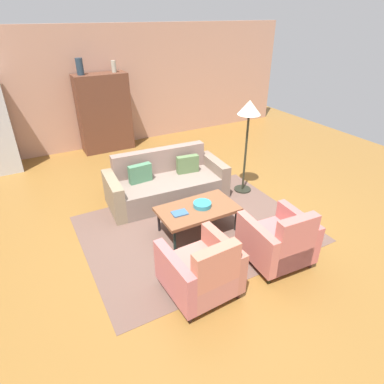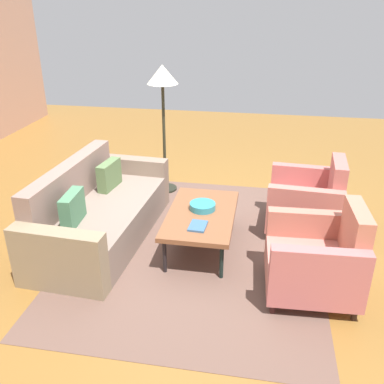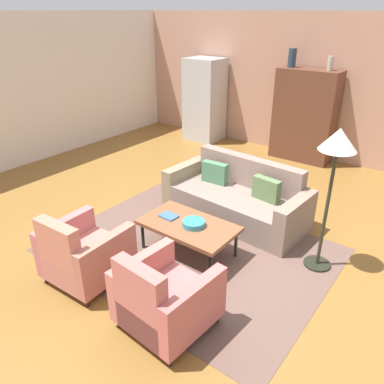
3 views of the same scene
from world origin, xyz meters
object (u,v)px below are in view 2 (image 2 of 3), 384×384
at_px(armchair_right, 310,203).
at_px(fruit_bowl, 203,206).
at_px(book_stack, 198,226).
at_px(armchair_left, 320,261).
at_px(coffee_table, 201,216).
at_px(couch, 96,214).
at_px(floor_lamp, 163,87).

xyz_separation_m(armchair_right, fruit_bowl, (-0.51, 1.17, 0.11)).
bearing_deg(book_stack, armchair_right, -51.85).
bearing_deg(armchair_right, armchair_left, -176.25).
xyz_separation_m(coffee_table, fruit_bowl, (0.08, -0.00, 0.07)).
height_order(couch, book_stack, couch).
height_order(fruit_bowl, floor_lamp, floor_lamp).
height_order(book_stack, floor_lamp, floor_lamp).
height_order(coffee_table, floor_lamp, floor_lamp).
height_order(couch, fruit_bowl, couch).
distance_m(armchair_left, fruit_bowl, 1.35).
height_order(armchair_right, floor_lamp, floor_lamp).
relative_size(armchair_left, armchair_right, 1.00).
bearing_deg(fruit_bowl, armchair_left, -120.21).
xyz_separation_m(fruit_bowl, floor_lamp, (1.34, 0.73, 0.99)).
bearing_deg(book_stack, armchair_left, -103.97).
height_order(armchair_left, book_stack, armchair_left).
bearing_deg(armchair_right, coffee_table, 120.80).
xyz_separation_m(couch, fruit_bowl, (0.08, -1.19, 0.16)).
bearing_deg(couch, armchair_right, 107.61).
height_order(couch, floor_lamp, floor_lamp).
distance_m(armchair_left, book_stack, 1.19).
distance_m(couch, coffee_table, 1.19).
height_order(coffee_table, fruit_bowl, fruit_bowl).
xyz_separation_m(armchair_left, book_stack, (0.29, 1.15, 0.08)).
bearing_deg(couch, book_stack, 78.79).
distance_m(coffee_table, fruit_bowl, 0.11).
relative_size(couch, armchair_left, 2.44).
xyz_separation_m(armchair_right, floor_lamp, (0.82, 1.90, 1.10)).
xyz_separation_m(armchair_left, armchair_right, (1.19, 0.00, 0.00)).
bearing_deg(coffee_table, book_stack, -177.59).
height_order(couch, armchair_right, armchair_right).
bearing_deg(book_stack, couch, 75.26).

